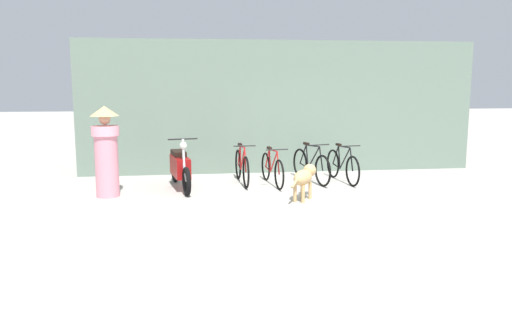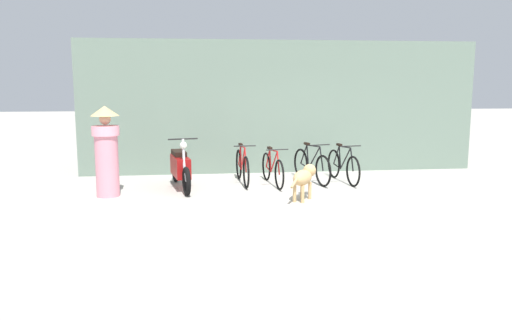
{
  "view_description": "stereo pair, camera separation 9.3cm",
  "coord_description": "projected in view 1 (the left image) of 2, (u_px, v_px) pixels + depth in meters",
  "views": [
    {
      "loc": [
        -2.1,
        -8.63,
        2.16
      ],
      "look_at": [
        -0.88,
        0.95,
        0.65
      ],
      "focal_mm": 35.0,
      "sensor_mm": 36.0,
      "label": 1
    },
    {
      "loc": [
        -2.01,
        -8.64,
        2.16
      ],
      "look_at": [
        -0.88,
        0.95,
        0.65
      ],
      "focal_mm": 35.0,
      "sensor_mm": 36.0,
      "label": 2
    }
  ],
  "objects": [
    {
      "name": "bicycle_0",
      "position": [
        242.0,
        167.0,
        10.69
      ],
      "size": [
        0.46,
        1.71,
        0.87
      ],
      "rotation": [
        0.0,
        0.0,
        -1.51
      ],
      "color": "black",
      "rests_on": "ground"
    },
    {
      "name": "stray_dog",
      "position": [
        304.0,
        177.0,
        9.22
      ],
      "size": [
        0.68,
        0.92,
        0.63
      ],
      "rotation": [
        0.0,
        0.0,
        0.99
      ],
      "color": "tan",
      "rests_on": "ground"
    },
    {
      "name": "bicycle_3",
      "position": [
        342.0,
        166.0,
        10.87
      ],
      "size": [
        0.46,
        1.67,
        0.85
      ],
      "rotation": [
        0.0,
        0.0,
        -1.44
      ],
      "color": "black",
      "rests_on": "ground"
    },
    {
      "name": "person_in_robes",
      "position": [
        106.0,
        149.0,
        9.38
      ],
      "size": [
        0.73,
        0.73,
        1.72
      ],
      "rotation": [
        0.0,
        0.0,
        2.62
      ],
      "color": "pink",
      "rests_on": "ground"
    },
    {
      "name": "ground_plane",
      "position": [
        311.0,
        202.0,
        9.05
      ],
      "size": [
        60.0,
        60.0,
        0.0
      ],
      "primitive_type": "plane",
      "color": "#ADA89E"
    },
    {
      "name": "motorcycle",
      "position": [
        180.0,
        168.0,
        10.16
      ],
      "size": [
        0.59,
        1.93,
        1.08
      ],
      "rotation": [
        0.0,
        0.0,
        -1.38
      ],
      "color": "black",
      "rests_on": "ground"
    },
    {
      "name": "shop_wall_back",
      "position": [
        281.0,
        107.0,
        11.92
      ],
      "size": [
        9.53,
        0.2,
        3.14
      ],
      "color": "slate",
      "rests_on": "ground"
    },
    {
      "name": "bicycle_2",
      "position": [
        311.0,
        166.0,
        10.86
      ],
      "size": [
        0.55,
        1.69,
        0.87
      ],
      "rotation": [
        0.0,
        0.0,
        -1.33
      ],
      "color": "black",
      "rests_on": "ground"
    },
    {
      "name": "bicycle_1",
      "position": [
        272.0,
        169.0,
        10.55
      ],
      "size": [
        0.46,
        1.65,
        0.82
      ],
      "rotation": [
        0.0,
        0.0,
        -1.45
      ],
      "color": "black",
      "rests_on": "ground"
    }
  ]
}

